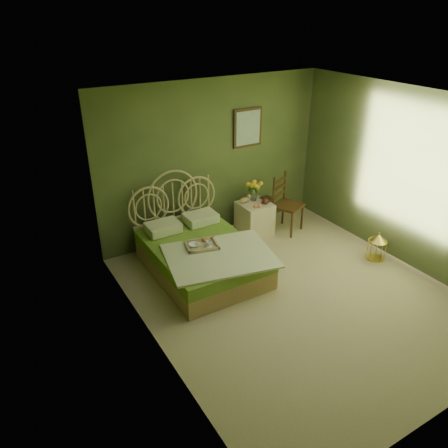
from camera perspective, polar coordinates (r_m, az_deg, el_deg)
floor at (r=6.17m, az=9.25°, el=-9.14°), size 4.50×4.50×0.00m
ceiling at (r=5.11m, az=11.45°, el=15.18°), size 4.50×4.50×0.00m
wall_back at (r=7.22m, az=-1.41°, el=8.38°), size 4.00×0.00×4.00m
wall_left at (r=4.58m, az=-9.29°, el=-3.58°), size 0.00×4.50×4.50m
wall_right at (r=6.92m, az=23.04°, el=5.34°), size 0.00×4.50×4.50m
wall_art at (r=7.40m, az=3.12°, el=12.44°), size 0.54×0.04×0.64m
bed at (r=6.47m, az=-3.08°, el=-3.87°), size 1.65×2.09×1.29m
nightstand at (r=7.51m, az=4.00°, el=1.28°), size 0.52×0.52×1.00m
chair at (r=7.62m, az=8.02°, el=3.17°), size 0.59×0.59×1.01m
birdcage at (r=7.20m, az=19.34°, el=-2.84°), size 0.28×0.28×0.42m
book_lower at (r=7.51m, az=5.12°, el=3.13°), size 0.18×0.24×0.02m
book_upper at (r=7.51m, az=5.13°, el=3.26°), size 0.24×0.26×0.02m
cereal_bowl at (r=6.23m, az=-3.95°, el=-2.76°), size 0.17×0.17×0.04m
coffee_cup at (r=6.20m, az=-2.01°, el=-2.59°), size 0.11×0.11×0.08m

